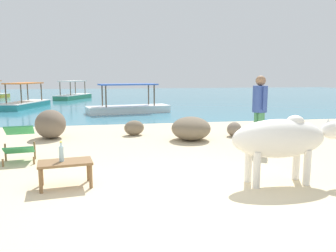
{
  "coord_description": "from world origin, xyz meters",
  "views": [
    {
      "loc": [
        -0.88,
        -4.3,
        1.66
      ],
      "look_at": [
        0.5,
        3.0,
        0.55
      ],
      "focal_mm": 36.16,
      "sensor_mm": 36.0,
      "label": 1
    }
  ],
  "objects_px": {
    "cow": "(282,139)",
    "boat_white": "(128,107)",
    "person_standing": "(260,106)",
    "bottle": "(61,153)",
    "deck_chair_near": "(19,141)",
    "low_bench_table": "(65,165)",
    "boat_green": "(73,95)",
    "boat_teal": "(25,103)"
  },
  "relations": [
    {
      "from": "low_bench_table",
      "to": "bottle",
      "type": "height_order",
      "value": "bottle"
    },
    {
      "from": "boat_white",
      "to": "boat_green",
      "type": "distance_m",
      "value": 10.34
    },
    {
      "from": "deck_chair_near",
      "to": "boat_teal",
      "type": "relative_size",
      "value": 0.22
    },
    {
      "from": "cow",
      "to": "deck_chair_near",
      "type": "relative_size",
      "value": 2.18
    },
    {
      "from": "cow",
      "to": "low_bench_table",
      "type": "bearing_deg",
      "value": 173.14
    },
    {
      "from": "bottle",
      "to": "boat_teal",
      "type": "relative_size",
      "value": 0.08
    },
    {
      "from": "low_bench_table",
      "to": "person_standing",
      "type": "bearing_deg",
      "value": 18.18
    },
    {
      "from": "low_bench_table",
      "to": "bottle",
      "type": "relative_size",
      "value": 2.75
    },
    {
      "from": "boat_green",
      "to": "cow",
      "type": "bearing_deg",
      "value": 36.33
    },
    {
      "from": "bottle",
      "to": "boat_green",
      "type": "bearing_deg",
      "value": 94.39
    },
    {
      "from": "deck_chair_near",
      "to": "low_bench_table",
      "type": "bearing_deg",
      "value": 22.32
    },
    {
      "from": "boat_white",
      "to": "boat_green",
      "type": "relative_size",
      "value": 1.0
    },
    {
      "from": "deck_chair_near",
      "to": "boat_teal",
      "type": "distance_m",
      "value": 11.92
    },
    {
      "from": "boat_white",
      "to": "low_bench_table",
      "type": "bearing_deg",
      "value": 69.13
    },
    {
      "from": "deck_chair_near",
      "to": "person_standing",
      "type": "relative_size",
      "value": 0.52
    },
    {
      "from": "bottle",
      "to": "person_standing",
      "type": "relative_size",
      "value": 0.18
    },
    {
      "from": "cow",
      "to": "boat_green",
      "type": "bearing_deg",
      "value": 103.84
    },
    {
      "from": "boat_white",
      "to": "boat_teal",
      "type": "distance_m",
      "value": 6.06
    },
    {
      "from": "cow",
      "to": "low_bench_table",
      "type": "relative_size",
      "value": 2.24
    },
    {
      "from": "boat_green",
      "to": "low_bench_table",
      "type": "bearing_deg",
      "value": 27.7
    },
    {
      "from": "person_standing",
      "to": "low_bench_table",
      "type": "bearing_deg",
      "value": -157.78
    },
    {
      "from": "person_standing",
      "to": "bottle",
      "type": "bearing_deg",
      "value": -158.09
    },
    {
      "from": "low_bench_table",
      "to": "boat_green",
      "type": "xyz_separation_m",
      "value": [
        -1.58,
        19.91,
        -0.07
      ]
    },
    {
      "from": "boat_white",
      "to": "bottle",
      "type": "bearing_deg",
      "value": 68.86
    },
    {
      "from": "cow",
      "to": "low_bench_table",
      "type": "distance_m",
      "value": 3.22
    },
    {
      "from": "boat_green",
      "to": "boat_teal",
      "type": "relative_size",
      "value": 1.0
    },
    {
      "from": "bottle",
      "to": "boat_white",
      "type": "xyz_separation_m",
      "value": [
        1.68,
        10.07,
        -0.25
      ]
    },
    {
      "from": "bottle",
      "to": "deck_chair_near",
      "type": "xyz_separation_m",
      "value": [
        -0.98,
        1.75,
        -0.12
      ]
    },
    {
      "from": "person_standing",
      "to": "boat_white",
      "type": "distance_m",
      "value": 8.49
    },
    {
      "from": "low_bench_table",
      "to": "bottle",
      "type": "bearing_deg",
      "value": 168.19
    },
    {
      "from": "cow",
      "to": "boat_white",
      "type": "xyz_separation_m",
      "value": [
        -1.54,
        10.5,
        -0.43
      ]
    },
    {
      "from": "bottle",
      "to": "boat_teal",
      "type": "bearing_deg",
      "value": 104.1
    },
    {
      "from": "bottle",
      "to": "boat_green",
      "type": "distance_m",
      "value": 19.97
    },
    {
      "from": "cow",
      "to": "boat_green",
      "type": "distance_m",
      "value": 20.88
    },
    {
      "from": "low_bench_table",
      "to": "deck_chair_near",
      "type": "bearing_deg",
      "value": 112.42
    },
    {
      "from": "cow",
      "to": "boat_white",
      "type": "distance_m",
      "value": 10.62
    },
    {
      "from": "deck_chair_near",
      "to": "boat_white",
      "type": "xyz_separation_m",
      "value": [
        2.66,
        8.32,
        -0.13
      ]
    },
    {
      "from": "cow",
      "to": "deck_chair_near",
      "type": "height_order",
      "value": "cow"
    },
    {
      "from": "person_standing",
      "to": "cow",
      "type": "bearing_deg",
      "value": -112.05
    },
    {
      "from": "boat_teal",
      "to": "cow",
      "type": "bearing_deg",
      "value": 40.66
    },
    {
      "from": "cow",
      "to": "person_standing",
      "type": "bearing_deg",
      "value": 72.59
    },
    {
      "from": "cow",
      "to": "deck_chair_near",
      "type": "distance_m",
      "value": 4.74
    }
  ]
}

